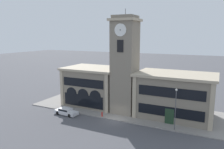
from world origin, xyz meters
TOP-DOWN VIEW (x-y plane):
  - ground_plane at (0.00, 0.00)m, footprint 300.00×300.00m
  - sidewalk_kerb at (0.00, 6.44)m, footprint 39.88×12.88m
  - clock_tower at (-0.00, 4.73)m, footprint 5.06×5.06m
  - town_hall_left_wing at (-8.21, 6.68)m, footprint 12.16×9.02m
  - town_hall_right_wing at (9.21, 6.69)m, footprint 14.16×9.02m
  - parked_car_near at (-9.51, -1.45)m, footprint 4.81×2.05m
  - street_lamp at (10.48, 0.47)m, footprint 0.36×0.36m
  - fire_hydrant at (-2.68, 0.45)m, footprint 0.22×0.22m

SIDE VIEW (x-z plane):
  - ground_plane at x=0.00m, z-range 0.00..0.00m
  - sidewalk_kerb at x=0.00m, z-range 0.00..0.15m
  - fire_hydrant at x=-2.68m, z-range 0.13..1.00m
  - parked_car_near at x=-9.51m, z-range 0.04..1.31m
  - town_hall_right_wing at x=9.21m, z-range 0.03..8.24m
  - town_hall_left_wing at x=-8.21m, z-range 0.03..8.24m
  - street_lamp at x=10.48m, z-range 1.10..7.82m
  - clock_tower at x=0.00m, z-range -0.55..19.26m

